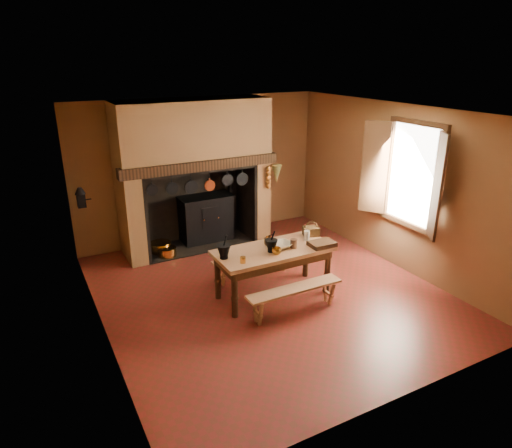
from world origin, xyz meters
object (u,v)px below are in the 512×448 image
at_px(work_table, 274,256).
at_px(mixing_bowl, 281,245).
at_px(wicker_basket, 311,231).
at_px(coffee_grinder, 268,241).
at_px(iron_range, 206,218).
at_px(bench_front, 295,294).

height_order(work_table, mixing_bowl, mixing_bowl).
bearing_deg(wicker_basket, mixing_bowl, -142.71).
bearing_deg(coffee_grinder, wicker_basket, 14.41).
relative_size(iron_range, coffee_grinder, 9.74).
relative_size(mixing_bowl, wicker_basket, 1.03).
bearing_deg(wicker_basket, bench_front, -113.83).
bearing_deg(coffee_grinder, mixing_bowl, -43.00).
distance_m(coffee_grinder, wicker_basket, 0.80).
bearing_deg(wicker_basket, iron_range, 131.51).
distance_m(iron_range, work_table, 2.57).
height_order(iron_range, wicker_basket, iron_range).
relative_size(work_table, wicker_basket, 5.97).
bearing_deg(wicker_basket, coffee_grinder, -158.01).
relative_size(iron_range, bench_front, 1.08).
xyz_separation_m(work_table, wicker_basket, (0.80, 0.19, 0.20)).
relative_size(work_table, mixing_bowl, 5.82).
relative_size(coffee_grinder, wicker_basket, 0.54).
height_order(coffee_grinder, mixing_bowl, coffee_grinder).
height_order(iron_range, work_table, iron_range).
bearing_deg(mixing_bowl, coffee_grinder, 123.23).
xyz_separation_m(bench_front, coffee_grinder, (0.01, 0.79, 0.54)).
bearing_deg(mixing_bowl, work_table, 177.57).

